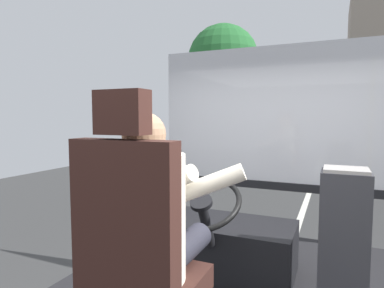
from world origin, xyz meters
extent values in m
cube|color=#353535|center=(0.00, 8.80, -0.03)|extent=(18.00, 44.00, 0.05)
cube|color=silver|center=(0.00, 8.80, 0.00)|extent=(0.12, 39.60, 0.00)
cube|color=#381E19|center=(-0.24, -0.52, 1.12)|extent=(0.48, 0.48, 0.12)
cube|color=#381E19|center=(-0.24, -0.71, 1.51)|extent=(0.48, 0.10, 0.66)
cube|color=#381E19|center=(-0.24, -0.71, 1.95)|extent=(0.22, 0.10, 0.18)
cylinder|color=#282833|center=(-0.15, -0.36, 1.25)|extent=(0.14, 0.51, 0.14)
cylinder|color=#282833|center=(-0.33, -0.36, 1.25)|extent=(0.14, 0.51, 0.14)
cylinder|color=silver|center=(-0.24, -0.55, 1.47)|extent=(0.37, 0.37, 0.58)
cube|color=maroon|center=(-0.24, -0.35, 1.54)|extent=(0.06, 0.01, 0.36)
sphere|color=#A37A5B|center=(-0.24, -0.55, 1.85)|extent=(0.20, 0.20, 0.20)
cylinder|color=silver|center=(-0.13, -0.28, 1.55)|extent=(0.58, 0.23, 0.30)
cylinder|color=silver|center=(-0.35, -0.28, 1.55)|extent=(0.58, 0.23, 0.30)
cube|color=black|center=(-0.24, 0.60, 0.91)|extent=(1.10, 0.56, 0.40)
cylinder|color=black|center=(-0.24, 0.23, 1.20)|extent=(0.07, 0.24, 0.38)
torus|color=black|center=(-0.24, 0.14, 1.37)|extent=(0.53, 0.49, 0.28)
cylinder|color=black|center=(-0.24, 0.14, 1.37)|extent=(0.15, 0.15, 0.10)
cube|color=#333338|center=(0.62, 0.32, 1.16)|extent=(0.27, 0.25, 0.90)
cube|color=#9E9993|center=(0.62, 0.32, 1.62)|extent=(0.25, 0.23, 0.02)
cube|color=silver|center=(0.00, 1.62, 1.96)|extent=(2.50, 0.01, 1.40)
cube|color=black|center=(0.00, 1.62, 1.22)|extent=(2.50, 0.08, 0.08)
cylinder|color=#4C3828|center=(-3.72, 11.05, 1.65)|extent=(0.25, 0.25, 3.31)
sphere|color=#24652D|center=(-3.72, 11.05, 4.24)|extent=(2.86, 2.86, 2.86)
camera|label=1|loc=(0.55, -1.80, 1.93)|focal=30.44mm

